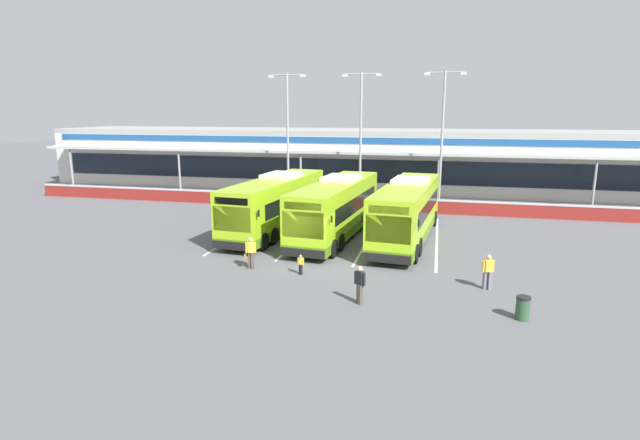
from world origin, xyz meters
TOP-DOWN VIEW (x-y plane):
  - ground_plane at (0.00, 0.00)m, footprint 200.00×200.00m
  - terminal_building at (-0.00, 26.91)m, footprint 70.00×13.00m
  - red_barrier_wall at (0.00, 14.50)m, footprint 60.00×0.40m
  - coach_bus_leftmost at (-4.20, 6.09)m, footprint 3.88×12.33m
  - coach_bus_left_centre at (-0.01, 5.62)m, footprint 3.88×12.33m
  - coach_bus_centre at (4.43, 5.64)m, footprint 3.88×12.33m
  - bay_stripe_far_west at (-6.30, 6.00)m, footprint 0.14×13.00m
  - bay_stripe_west at (-2.10, 6.00)m, footprint 0.14×13.00m
  - bay_stripe_mid_west at (2.10, 6.00)m, footprint 0.14×13.00m
  - bay_stripe_centre at (6.30, 6.00)m, footprint 0.14×13.00m
  - pedestrian_with_handbag at (-2.92, -1.92)m, footprint 0.65×0.41m
  - pedestrian_in_dark_coat at (8.54, -2.30)m, footprint 0.52×0.34m
  - pedestrian_child at (-0.18, -2.27)m, footprint 0.33×0.19m
  - pedestrian_near_bin at (3.22, -5.31)m, footprint 0.50×0.41m
  - lamp_post_west at (-6.62, 16.77)m, footprint 3.24×0.28m
  - lamp_post_centre at (-0.31, 17.10)m, footprint 3.24×0.28m
  - lamp_post_east at (6.34, 16.93)m, footprint 3.24×0.28m
  - litter_bin at (9.57, -5.46)m, footprint 0.54×0.54m

SIDE VIEW (x-z plane):
  - ground_plane at x=0.00m, z-range 0.00..0.00m
  - bay_stripe_far_west at x=-6.30m, z-range 0.00..0.01m
  - bay_stripe_west at x=-2.10m, z-range 0.00..0.01m
  - bay_stripe_mid_west at x=2.10m, z-range 0.00..0.01m
  - bay_stripe_centre at x=6.30m, z-range 0.00..0.01m
  - litter_bin at x=9.57m, z-range 0.00..0.93m
  - pedestrian_child at x=-0.18m, z-range 0.04..1.04m
  - red_barrier_wall at x=0.00m, z-range 0.01..1.10m
  - pedestrian_with_handbag at x=-2.92m, z-range 0.05..1.67m
  - pedestrian_in_dark_coat at x=8.54m, z-range 0.06..1.68m
  - pedestrian_near_bin at x=3.22m, z-range 0.06..1.68m
  - coach_bus_leftmost at x=-4.20m, z-range -0.10..3.68m
  - coach_bus_left_centre at x=-0.01m, z-range -0.10..3.68m
  - coach_bus_centre at x=4.43m, z-range -0.10..3.68m
  - terminal_building at x=0.00m, z-range 0.01..6.01m
  - lamp_post_west at x=-6.62m, z-range 0.79..11.79m
  - lamp_post_centre at x=-0.31m, z-range 0.79..11.79m
  - lamp_post_east at x=6.34m, z-range 0.79..11.79m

